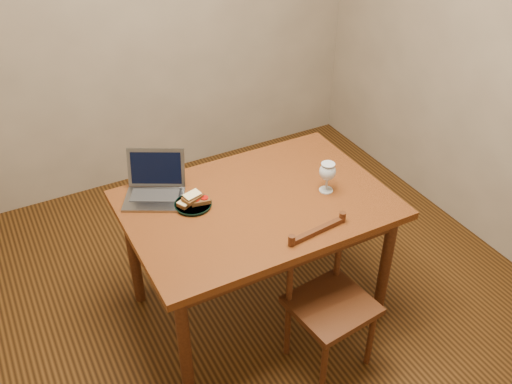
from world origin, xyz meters
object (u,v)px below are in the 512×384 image
table (257,215)px  milk_glass (327,177)px  chair (329,295)px  plate (193,205)px  laptop (155,184)px

table → milk_glass: size_ratio=7.88×
chair → milk_glass: (0.21, 0.39, 0.39)m
plate → milk_glass: 0.68m
laptop → plate: bearing=-28.2°
plate → chair: bearing=-53.0°
table → chair: 0.54m
plate → laptop: (-0.12, 0.19, 0.05)m
plate → laptop: size_ratio=0.48×
laptop → table: bearing=-7.3°
chair → milk_glass: bearing=54.7°
table → laptop: bearing=144.0°
plate → milk_glass: bearing=-16.9°
chair → table: bearing=100.6°
chair → plate: (-0.44, 0.58, 0.31)m
plate → milk_glass: (0.65, -0.20, 0.07)m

